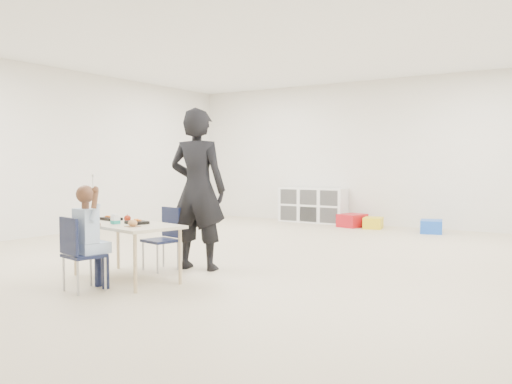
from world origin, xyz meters
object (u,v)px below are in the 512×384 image
Objects in this scene: chair_near at (84,254)px; cubby_shelf at (313,205)px; table at (126,251)px; adult at (198,189)px; child at (84,232)px.

cubby_shelf is (-0.89, 6.47, 0.00)m from chair_near.
chair_near is (0.04, -0.56, 0.05)m from table.
adult is at bearing 83.39° from table.
chair_near is 0.63× the size of child.
chair_near is 1.51m from adult.
adult reaches higher than table.
child reaches higher than table.
chair_near is at bearing 67.00° from adult.
cubby_shelf reaches higher than table.
child is at bearing 0.00° from chair_near.
chair_near is 0.20m from child.
table is 5.97m from cubby_shelf.
cubby_shelf is (-0.89, 6.47, -0.20)m from child.
adult reaches higher than cubby_shelf.
child is at bearing 67.00° from adult.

